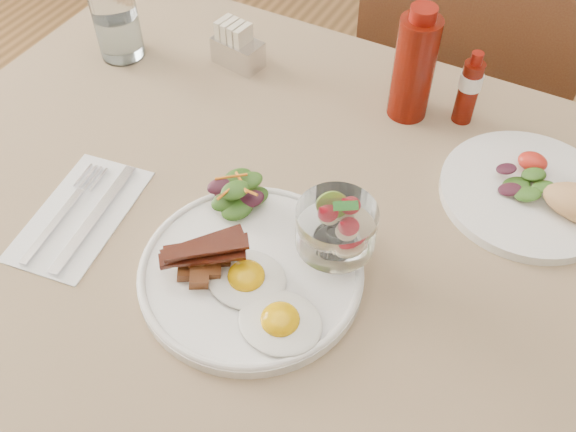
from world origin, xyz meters
The scene contains 13 objects.
table centered at (0.00, 0.00, 0.66)m, with size 1.33×0.88×0.75m.
chair_far centered at (0.00, 0.66, 0.52)m, with size 0.42×0.42×0.93m.
main_plate centered at (-0.07, -0.10, 0.76)m, with size 0.28×0.28×0.02m, color white.
fried_eggs centered at (-0.04, -0.14, 0.78)m, with size 0.18×0.14×0.03m.
bacon_potato_pile centered at (-0.12, -0.13, 0.79)m, with size 0.10×0.09×0.05m.
side_salad centered at (-0.14, -0.02, 0.79)m, with size 0.08×0.08×0.04m.
fruit_cup centered at (0.01, -0.03, 0.82)m, with size 0.10×0.10×0.10m.
second_plate centered at (0.21, 0.19, 0.77)m, with size 0.26×0.24×0.06m.
ketchup_bottle centered at (-0.02, 0.29, 0.84)m, with size 0.08×0.08×0.18m.
hot_sauce_bottle centered at (0.06, 0.31, 0.81)m, with size 0.04×0.04×0.12m.
sugar_caddy centered at (-0.32, 0.27, 0.78)m, with size 0.09×0.06×0.08m.
water_glass centered at (-0.51, 0.20, 0.81)m, with size 0.08×0.08×0.13m.
napkin_cutlery centered at (-0.33, -0.12, 0.75)m, with size 0.14×0.22×0.01m.
Camera 1 is at (0.19, -0.49, 1.41)m, focal length 40.00 mm.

